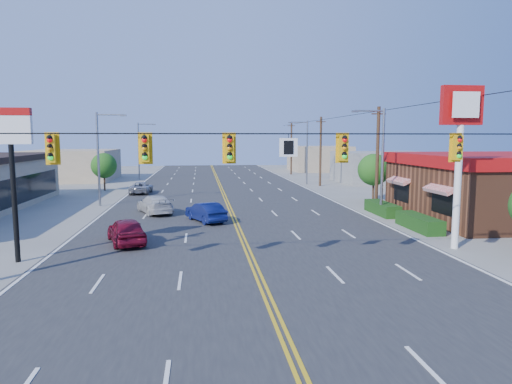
{
  "coord_description": "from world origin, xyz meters",
  "views": [
    {
      "loc": [
        -2.36,
        -18.26,
        5.82
      ],
      "look_at": [
        1.36,
        12.15,
        2.2
      ],
      "focal_mm": 32.0,
      "sensor_mm": 36.0,
      "label": 1
    }
  ],
  "objects": [
    {
      "name": "car_blue",
      "position": [
        -2.05,
        13.2,
        0.67
      ],
      "size": [
        2.96,
        4.31,
        1.34
      ],
      "primitive_type": "imported",
      "rotation": [
        0.0,
        0.0,
        3.56
      ],
      "color": "#0E1754",
      "rests_on": "ground"
    },
    {
      "name": "pizza_hut_sign",
      "position": [
        -11.0,
        4.0,
        5.18
      ],
      "size": [
        1.9,
        0.3,
        6.85
      ],
      "color": "black",
      "rests_on": "ground"
    },
    {
      "name": "bld_east_mid",
      "position": [
        22.0,
        40.0,
        2.0
      ],
      "size": [
        12.0,
        10.0,
        4.0
      ],
      "primitive_type": "cube",
      "color": "gray",
      "rests_on": "ground"
    },
    {
      "name": "kfc",
      "position": [
        19.9,
        12.0,
        2.38
      ],
      "size": [
        16.3,
        12.4,
        4.7
      ],
      "color": "brown",
      "rests_on": "ground"
    },
    {
      "name": "kfc_pylon",
      "position": [
        11.0,
        4.0,
        6.04
      ],
      "size": [
        2.2,
        0.36,
        8.5
      ],
      "color": "white",
      "rests_on": "ground"
    },
    {
      "name": "streetlight_nw",
      "position": [
        -10.79,
        48.0,
        4.51
      ],
      "size": [
        2.55,
        0.25,
        8.0
      ],
      "color": "gray",
      "rests_on": "ground"
    },
    {
      "name": "bld_west_far",
      "position": [
        -20.0,
        48.0,
        2.1
      ],
      "size": [
        11.0,
        12.0,
        4.2
      ],
      "primitive_type": "cube",
      "color": "tan",
      "rests_on": "ground"
    },
    {
      "name": "streetlight_se",
      "position": [
        10.79,
        14.0,
        4.51
      ],
      "size": [
        2.55,
        0.25,
        8.0
      ],
      "color": "gray",
      "rests_on": "ground"
    },
    {
      "name": "road",
      "position": [
        0.0,
        20.0,
        0.03
      ],
      "size": [
        20.0,
        120.0,
        0.06
      ],
      "primitive_type": "cube",
      "color": "#2D2D30",
      "rests_on": "ground"
    },
    {
      "name": "car_magenta",
      "position": [
        -6.45,
        7.03,
        0.72
      ],
      "size": [
        2.88,
        4.52,
        1.43
      ],
      "primitive_type": "imported",
      "rotation": [
        0.0,
        0.0,
        3.45
      ],
      "color": "maroon",
      "rests_on": "ground"
    },
    {
      "name": "signal_span",
      "position": [
        -0.12,
        0.0,
        4.89
      ],
      "size": [
        24.32,
        0.34,
        9.0
      ],
      "color": "#47301E",
      "rests_on": "ground"
    },
    {
      "name": "utility_pole_mid",
      "position": [
        12.2,
        36.0,
        4.2
      ],
      "size": [
        0.28,
        0.28,
        8.4
      ],
      "primitive_type": "cylinder",
      "color": "#47301E",
      "rests_on": "ground"
    },
    {
      "name": "streetlight_ne",
      "position": [
        10.79,
        38.0,
        4.51
      ],
      "size": [
        2.55,
        0.25,
        8.0
      ],
      "color": "gray",
      "rests_on": "ground"
    },
    {
      "name": "car_silver",
      "position": [
        -8.57,
        30.36,
        0.6
      ],
      "size": [
        2.15,
        4.41,
        1.21
      ],
      "primitive_type": "imported",
      "rotation": [
        0.0,
        0.0,
        3.11
      ],
      "color": "#A0A0A5",
      "rests_on": "ground"
    },
    {
      "name": "utility_pole_near",
      "position": [
        12.2,
        18.0,
        4.2
      ],
      "size": [
        0.28,
        0.28,
        8.4
      ],
      "primitive_type": "cylinder",
      "color": "#47301E",
      "rests_on": "ground"
    },
    {
      "name": "tree_kfc_rear",
      "position": [
        13.5,
        22.0,
        2.93
      ],
      "size": [
        2.94,
        2.94,
        4.41
      ],
      "color": "#47301E",
      "rests_on": "ground"
    },
    {
      "name": "ground",
      "position": [
        0.0,
        0.0,
        0.0
      ],
      "size": [
        160.0,
        160.0,
        0.0
      ],
      "primitive_type": "plane",
      "color": "gray",
      "rests_on": "ground"
    },
    {
      "name": "bld_east_far",
      "position": [
        19.0,
        62.0,
        2.2
      ],
      "size": [
        10.0,
        10.0,
        4.4
      ],
      "primitive_type": "cube",
      "color": "tan",
      "rests_on": "ground"
    },
    {
      "name": "streetlight_sw",
      "position": [
        -10.79,
        22.0,
        4.51
      ],
      "size": [
        2.55,
        0.25,
        8.0
      ],
      "color": "gray",
      "rests_on": "ground"
    },
    {
      "name": "utility_pole_far",
      "position": [
        12.2,
        54.0,
        4.2
      ],
      "size": [
        0.28,
        0.28,
        8.4
      ],
      "primitive_type": "cylinder",
      "color": "#47301E",
      "rests_on": "ground"
    },
    {
      "name": "tree_west",
      "position": [
        -13.0,
        34.0,
        2.79
      ],
      "size": [
        2.8,
        2.8,
        4.2
      ],
      "color": "#47301E",
      "rests_on": "ground"
    },
    {
      "name": "car_white",
      "position": [
        -5.88,
        17.25,
        0.69
      ],
      "size": [
        3.5,
        5.17,
        1.39
      ],
      "primitive_type": "imported",
      "rotation": [
        0.0,
        0.0,
        3.5
      ],
      "color": "#BBBBBB",
      "rests_on": "ground"
    }
  ]
}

